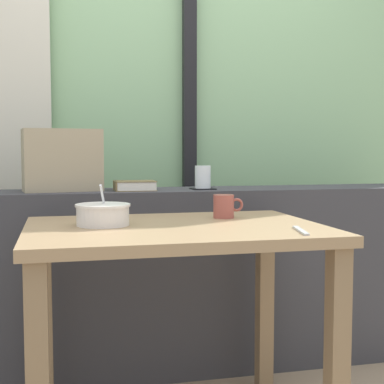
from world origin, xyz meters
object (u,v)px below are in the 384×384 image
object	(u,v)px
breakfast_table	(175,263)
closed_book	(134,186)
throw_pillow	(62,160)
soup_bowl	(103,215)
coaster_square	(203,189)
ceramic_mug	(224,206)
fork_utensil	(301,230)
juice_glass	(203,178)

from	to	relation	value
breakfast_table	closed_book	bearing A→B (deg)	95.81
throw_pillow	soup_bowl	xyz separation A→B (m)	(0.12, -0.55, -0.17)
breakfast_table	closed_book	xyz separation A→B (m)	(-0.06, 0.57, 0.22)
coaster_square	closed_book	distance (m)	0.30
coaster_square	ceramic_mug	size ratio (longest dim) A/B	0.88
closed_book	soup_bowl	distance (m)	0.55
breakfast_table	soup_bowl	bearing A→B (deg)	165.86
soup_bowl	fork_utensil	distance (m)	0.64
breakfast_table	juice_glass	size ratio (longest dim) A/B	9.70
coaster_square	closed_book	size ratio (longest dim) A/B	0.57
coaster_square	throw_pillow	xyz separation A→B (m)	(-0.60, 0.03, 0.13)
closed_book	soup_bowl	size ratio (longest dim) A/B	0.97
breakfast_table	closed_book	world-z (taller)	closed_book
coaster_square	ceramic_mug	world-z (taller)	ceramic_mug
soup_bowl	breakfast_table	bearing A→B (deg)	-14.14
ceramic_mug	closed_book	bearing A→B (deg)	123.44
fork_utensil	juice_glass	bearing A→B (deg)	109.63
throw_pillow	ceramic_mug	world-z (taller)	throw_pillow
fork_utensil	ceramic_mug	distance (m)	0.40
throw_pillow	fork_utensil	world-z (taller)	throw_pillow
coaster_square	soup_bowl	xyz separation A→B (m)	(-0.47, -0.51, -0.04)
fork_utensil	breakfast_table	bearing A→B (deg)	159.39
breakfast_table	juice_glass	distance (m)	0.67
breakfast_table	coaster_square	size ratio (longest dim) A/B	9.69
coaster_square	soup_bowl	bearing A→B (deg)	-132.79
coaster_square	closed_book	bearing A→B (deg)	179.56
breakfast_table	fork_utensil	distance (m)	0.43
soup_bowl	coaster_square	bearing A→B (deg)	47.21
coaster_square	ceramic_mug	bearing A→B (deg)	-93.62
juice_glass	fork_utensil	xyz separation A→B (m)	(0.10, -0.80, -0.12)
breakfast_table	throw_pillow	distance (m)	0.78
coaster_square	juice_glass	size ratio (longest dim) A/B	1.00
juice_glass	soup_bowl	xyz separation A→B (m)	(-0.47, -0.51, -0.09)
coaster_square	throw_pillow	bearing A→B (deg)	176.86
closed_book	ceramic_mug	world-z (taller)	closed_book
juice_glass	closed_book	bearing A→B (deg)	179.56
juice_glass	soup_bowl	world-z (taller)	juice_glass
throw_pillow	juice_glass	bearing A→B (deg)	-3.14
closed_book	ceramic_mug	size ratio (longest dim) A/B	1.55
breakfast_table	closed_book	distance (m)	0.62
soup_bowl	fork_utensil	xyz separation A→B (m)	(0.58, -0.28, -0.03)
coaster_square	fork_utensil	distance (m)	0.81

